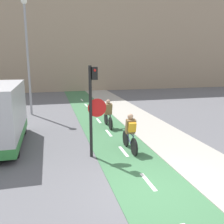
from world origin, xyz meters
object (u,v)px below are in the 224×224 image
object	(u,v)px
traffic_light_pole	(93,102)
cyclist_far	(108,115)
cyclist_near	(130,134)
street_lamp_far	(27,46)

from	to	relation	value
traffic_light_pole	cyclist_far	size ratio (longest dim) A/B	1.95
cyclist_near	cyclist_far	xyz separation A→B (m)	(-0.04, 3.55, -0.05)
street_lamp_far	cyclist_far	xyz separation A→B (m)	(4.09, -4.19, -3.61)
traffic_light_pole	cyclist_near	size ratio (longest dim) A/B	1.93
traffic_light_pole	street_lamp_far	xyz separation A→B (m)	(-2.66, 7.91, 2.23)
traffic_light_pole	street_lamp_far	size ratio (longest dim) A/B	0.47
street_lamp_far	cyclist_near	distance (m)	9.47
cyclist_near	traffic_light_pole	bearing A→B (deg)	-173.58
traffic_light_pole	cyclist_near	distance (m)	1.99
street_lamp_far	cyclist_far	distance (m)	6.88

